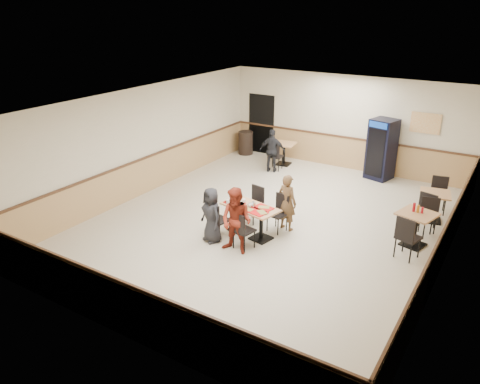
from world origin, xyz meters
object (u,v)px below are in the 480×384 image
Objects in this scene: side_table_near at (416,224)px; side_table_far at (434,202)px; diner_man_opposite at (287,202)px; diner_woman_left at (211,215)px; trash_bin at (246,143)px; diner_woman_right at (236,221)px; lone_diner at (272,151)px; back_table at (284,150)px; pepsi_cooler at (381,149)px; main_table at (250,216)px.

side_table_near is 1.09× the size of side_table_far.
diner_woman_left is at bearing 61.55° from diner_man_opposite.
diner_woman_left is 6.69m from trash_bin.
diner_man_opposite is (0.41, 1.59, -0.05)m from diner_woman_right.
side_table_near is (3.20, 2.36, -0.22)m from diner_woman_right.
diner_woman_left is 0.92× the size of lone_diner.
pepsi_cooler reaches higher than back_table.
diner_woman_left reaches higher than side_table_near.
side_table_far is (2.88, 2.32, -0.19)m from diner_man_opposite.
pepsi_cooler is (2.01, 6.12, 0.28)m from diner_woman_left.
pepsi_cooler is at bearing 0.51° from trash_bin.
diner_man_opposite reaches higher than trash_bin.
side_table_near is 6.15m from back_table.
diner_woman_right is at bearing -72.59° from back_table.
diner_man_opposite is at bearing -62.26° from back_table.
trash_bin is at bearing 133.39° from main_table.
back_table is at bearing -108.52° from lone_diner.
side_table_far is at bearing 48.97° from diner_woman_right.
diner_woman_right reaches higher than back_table.
diner_woman_right reaches higher than side_table_far.
side_table_near is (5.04, -2.68, -0.17)m from lone_diner.
pepsi_cooler reaches higher than diner_woman_right.
diner_woman_left is 0.69× the size of pepsi_cooler.
pepsi_cooler is (1.43, 5.40, 0.45)m from main_table.
diner_woman_left reaches higher than side_table_far.
lone_diner is (-1.84, 5.04, -0.05)m from diner_woman_right.
lone_diner is at bearing 152.01° from side_table_near.
side_table_far is (4.04, 3.76, -0.14)m from diner_woman_left.
side_table_near reaches higher than side_table_far.
diner_woman_right is (0.17, -0.87, 0.26)m from main_table.
lone_diner is at bearing -90.00° from back_table.
side_table_far is at bearing 66.43° from diner_woman_left.
side_table_near is at bearing -154.07° from diner_man_opposite.
diner_woman_right is 1.78× the size of side_table_far.
diner_man_opposite is at bearing 62.10° from main_table.
side_table_near is at bearing 34.90° from main_table.
trash_bin is at bearing -53.28° from lone_diner.
diner_man_opposite is 4.76m from pepsi_cooler.
diner_woman_right is (0.76, -0.15, 0.10)m from diner_woman_left.
diner_woman_right is 6.39m from pepsi_cooler.
diner_man_opposite is 0.99× the size of lone_diner.
back_table is (-5.13, 1.97, -0.01)m from side_table_far.
lone_diner is 1.80× the size of back_table.
side_table_far is 0.45× the size of pepsi_cooler.
main_table is 0.94m from diner_woman_left.
pepsi_cooler reaches higher than diner_man_opposite.
diner_man_opposite is at bearing -85.93° from pepsi_cooler.
lone_diner is at bearing 122.95° from main_table.
diner_man_opposite is at bearing -141.12° from side_table_far.
diner_woman_left is 0.87× the size of diner_woman_right.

